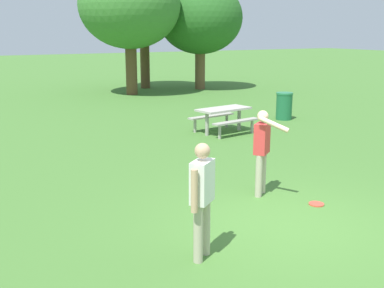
# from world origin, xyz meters

# --- Properties ---
(ground_plane) EXTENTS (120.00, 120.00, 0.00)m
(ground_plane) POSITION_xyz_m (0.00, 0.00, 0.00)
(ground_plane) COLOR #447530
(person_thrower) EXTENTS (0.51, 0.40, 1.64)m
(person_thrower) POSITION_xyz_m (-1.86, -0.30, 0.94)
(person_thrower) COLOR #B7AD93
(person_thrower) RESTS_ON ground
(person_catcher) EXTENTS (0.51, 0.83, 1.64)m
(person_catcher) POSITION_xyz_m (0.44, 1.40, 0.96)
(person_catcher) COLOR #B7AD93
(person_catcher) RESTS_ON ground
(frisbee) EXTENTS (0.27, 0.27, 0.03)m
(frisbee) POSITION_xyz_m (1.00, 0.47, 0.01)
(frisbee) COLOR #E04733
(frisbee) RESTS_ON ground
(picnic_table_near) EXTENTS (1.90, 1.67, 0.77)m
(picnic_table_near) POSITION_xyz_m (2.88, 6.55, 0.56)
(picnic_table_near) COLOR #B2ADA3
(picnic_table_near) RESTS_ON ground
(trash_can_beside_table) EXTENTS (0.59, 0.59, 0.96)m
(trash_can_beside_table) POSITION_xyz_m (5.98, 7.41, 0.48)
(trash_can_beside_table) COLOR #1E663D
(trash_can_beside_table) RESTS_ON ground
(tree_far_right) EXTENTS (4.87, 4.87, 6.35)m
(tree_far_right) POSITION_xyz_m (3.80, 16.40, 4.25)
(tree_far_right) COLOR brown
(tree_far_right) RESTS_ON ground
(tree_slender_mid) EXTENTS (3.76, 3.76, 5.68)m
(tree_slender_mid) POSITION_xyz_m (5.47, 18.58, 4.04)
(tree_slender_mid) COLOR brown
(tree_slender_mid) RESTS_ON ground
(tree_back_left) EXTENTS (4.45, 4.45, 5.64)m
(tree_back_left) POSITION_xyz_m (7.89, 16.74, 3.73)
(tree_back_left) COLOR brown
(tree_back_left) RESTS_ON ground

